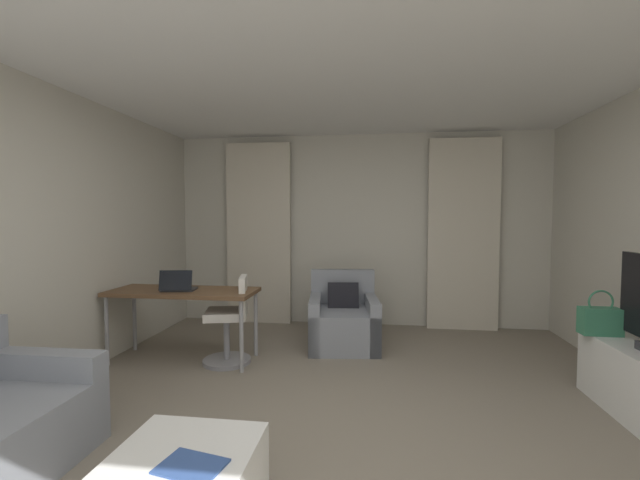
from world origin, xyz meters
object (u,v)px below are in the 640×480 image
Objects in this scene: desk_chair at (231,324)px; magazine_open at (191,466)px; armchair at (343,321)px; desk at (183,296)px; laptop at (178,286)px; handbag_primary at (600,320)px.

magazine_open is (0.64, -2.25, -0.01)m from desk_chair.
armchair is 1.05× the size of desk_chair.
desk is at bearing 116.83° from magazine_open.
desk is 4.71× the size of magazine_open.
desk_chair is 2.48× the size of laptop.
armchair is 0.62× the size of desk.
desk is 4.03× the size of handbag_primary.
handbag_primary reaches higher than desk.
laptop reaches higher than desk_chair.
magazine_open is at bearing -98.66° from armchair.
handbag_primary is at bearing -5.26° from desk.
handbag_primary is (2.63, 1.91, 0.25)m from magazine_open.
magazine_open is 0.86× the size of handbag_primary.
desk_chair reaches higher than magazine_open.
laptop is 3.81m from handbag_primary.
desk is 3.79m from handbag_primary.
desk is at bearing 179.80° from desk_chair.
armchair is at bearing 25.51° from laptop.
handbag_primary reaches higher than desk_chair.
armchair is at bearing 154.19° from handbag_primary.
armchair is 3.00m from magazine_open.
handbag_primary is (3.79, -0.28, -0.14)m from laptop.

